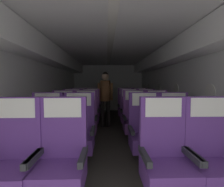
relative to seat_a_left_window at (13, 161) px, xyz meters
The scene contains 23 objects.
ground 2.41m from the seat_a_left_window, 65.07° to the left, with size 3.34×7.90×0.02m, color #3D3833.
fuselage_shell 2.81m from the seat_a_left_window, 67.27° to the left, with size 3.22×7.55×2.10m.
seat_a_left_window is the anchor object (origin of this frame).
seat_a_left_aisle 0.47m from the seat_a_left_window, ahead, with size 0.51×0.48×1.07m.
seat_a_right_aisle 2.00m from the seat_a_left_window, ahead, with size 0.51×0.48×1.07m.
seat_a_right_window 1.52m from the seat_a_left_window, ahead, with size 0.51×0.48×1.07m.
seat_b_left_window 0.91m from the seat_a_left_window, 90.57° to the left, with size 0.51×0.48×1.07m.
seat_b_left_aisle 1.04m from the seat_a_left_window, 62.17° to the left, with size 0.51×0.48×1.07m.
seat_b_right_aisle 2.20m from the seat_a_left_window, 24.79° to the left, with size 0.51×0.48×1.07m.
seat_b_right_window 1.77m from the seat_a_left_window, 31.05° to the left, with size 0.51×0.48×1.07m.
seat_c_left_window 1.83m from the seat_a_left_window, 89.86° to the left, with size 0.51×0.48×1.07m.
seat_c_left_aisle 1.90m from the seat_a_left_window, 75.55° to the left, with size 0.51×0.48×1.07m.
seat_c_right_aisle 2.72m from the seat_a_left_window, 42.73° to the left, with size 0.51×0.48×1.07m.
seat_c_right_window 2.39m from the seat_a_left_window, 50.57° to the left, with size 0.51×0.48×1.07m.
seat_d_left_window 2.75m from the seat_a_left_window, 90.04° to the left, with size 0.51×0.48×1.07m.
seat_d_left_aisle 2.80m from the seat_a_left_window, 80.14° to the left, with size 0.51×0.48×1.07m.
seat_d_right_aisle 3.41m from the seat_a_left_window, 54.27° to the left, with size 0.51×0.48×1.07m.
seat_d_right_window 3.15m from the seat_a_left_window, 60.96° to the left, with size 0.51×0.48×1.07m.
seat_e_left_window 3.67m from the seat_a_left_window, 89.92° to the left, with size 0.51×0.48×1.07m.
seat_e_left_aisle 3.69m from the seat_a_left_window, 82.65° to the left, with size 0.51×0.48×1.07m.
seat_e_right_aisle 4.17m from the seat_a_left_window, 61.41° to the left, with size 0.51×0.48×1.07m.
seat_e_right_window 3.99m from the seat_a_left_window, 67.47° to the left, with size 0.51×0.48×1.07m.
flight_attendant 3.18m from the seat_a_left_window, 73.75° to the left, with size 0.43×0.28×1.54m.
Camera 1 is at (-0.07, -0.01, 1.21)m, focal length 26.59 mm.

